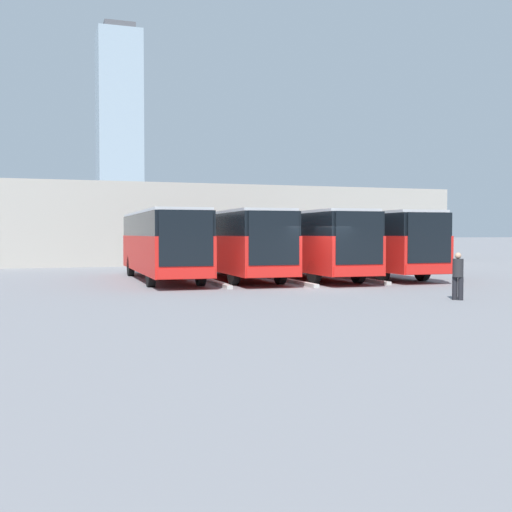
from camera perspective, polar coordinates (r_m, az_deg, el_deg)
ground_plane at (r=26.22m, az=5.46°, el=-2.83°), size 600.00×600.00×0.00m
bus_0 at (r=33.45m, az=9.77°, el=1.29°), size 2.66×11.81×3.24m
curb_divider_0 at (r=31.17m, az=8.45°, el=-1.94°), size 0.40×7.35×0.15m
bus_1 at (r=31.67m, az=4.45°, el=1.28°), size 2.66×11.81×3.24m
curb_divider_1 at (r=29.47m, az=2.64°, el=-2.14°), size 0.40×7.35×0.15m
bus_2 at (r=31.00m, az=-1.91°, el=1.27°), size 2.66×11.81×3.24m
curb_divider_2 at (r=28.93m, az=-4.22°, el=-2.22°), size 0.40×7.35×0.15m
bus_3 at (r=30.43m, az=-8.36°, el=1.23°), size 2.66×11.81×3.24m
pedestrian at (r=22.27m, az=17.51°, el=-1.58°), size 0.49×0.49×1.58m
station_building at (r=50.89m, az=-6.56°, el=2.74°), size 39.83×15.84×5.70m
office_tower at (r=225.78m, az=-12.05°, el=10.48°), size 14.57×14.57×72.56m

